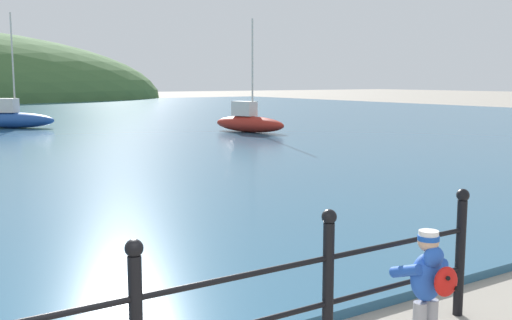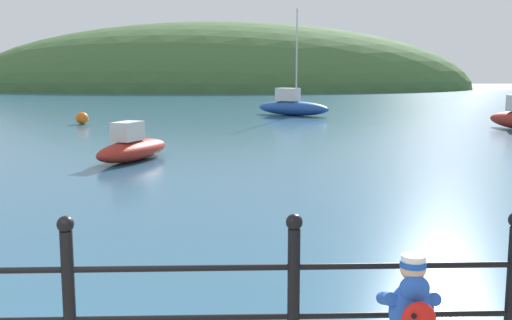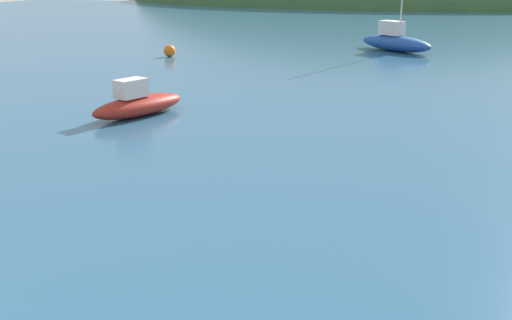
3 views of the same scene
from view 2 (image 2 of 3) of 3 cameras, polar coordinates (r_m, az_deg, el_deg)
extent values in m
cube|color=#2D5B7A|center=(34.68, -4.61, 4.91)|extent=(80.00, 60.00, 0.10)
ellipsoid|color=#3D6033|center=(70.74, -3.37, 6.70)|extent=(58.66, 32.27, 15.52)
cylinder|color=black|center=(4.56, -17.35, -13.17)|extent=(0.09, 0.09, 1.10)
sphere|color=black|center=(4.38, -17.70, -5.86)|extent=(0.12, 0.12, 0.12)
cylinder|color=black|center=(4.43, 3.59, -13.45)|extent=(0.09, 0.09, 1.10)
sphere|color=black|center=(4.24, 3.67, -5.93)|extent=(0.12, 0.12, 0.12)
cylinder|color=black|center=(4.85, 23.17, -12.16)|extent=(0.09, 0.09, 1.10)
cylinder|color=black|center=(4.47, -17.51, -9.94)|extent=(6.38, 0.04, 0.04)
cylinder|color=black|center=(4.60, -17.30, -14.33)|extent=(6.38, 0.04, 0.04)
ellipsoid|color=blue|center=(4.23, 14.57, -13.74)|extent=(0.31, 0.23, 0.40)
ellipsoid|color=blue|center=(4.12, 14.86, -11.73)|extent=(0.21, 0.13, 0.18)
cylinder|color=blue|center=(4.27, 12.35, -12.77)|extent=(0.11, 0.32, 0.19)
cylinder|color=blue|center=(4.33, 16.13, -12.58)|extent=(0.11, 0.32, 0.19)
sphere|color=tan|center=(4.13, 14.72, -9.95)|extent=(0.17, 0.17, 0.17)
cylinder|color=#194CB2|center=(4.12, 14.74, -9.56)|extent=(0.17, 0.17, 0.04)
cylinder|color=silver|center=(4.11, 14.76, -9.03)|extent=(0.16, 0.16, 0.04)
ellipsoid|color=red|center=(4.05, 15.25, -14.51)|extent=(0.23, 0.14, 0.24)
sphere|color=black|center=(3.96, 14.80, -14.18)|extent=(0.04, 0.04, 0.04)
ellipsoid|color=#1E4793|center=(28.54, 3.52, 4.94)|extent=(3.69, 3.28, 0.68)
cube|color=silver|center=(28.67, 3.04, 6.25)|extent=(1.22, 1.14, 0.61)
cylinder|color=beige|center=(28.39, 3.90, 9.92)|extent=(0.07, 0.07, 4.28)
ellipsoid|color=maroon|center=(14.43, -11.63, 0.93)|extent=(1.82, 2.81, 0.49)
cube|color=silver|center=(14.21, -12.12, 2.70)|extent=(0.72, 0.88, 0.44)
sphere|color=orange|center=(24.72, -16.23, 3.85)|extent=(0.49, 0.49, 0.49)
camera|label=1|loc=(2.60, -78.85, 1.62)|focal=42.00mm
camera|label=3|loc=(4.84, 76.77, 18.42)|focal=42.00mm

